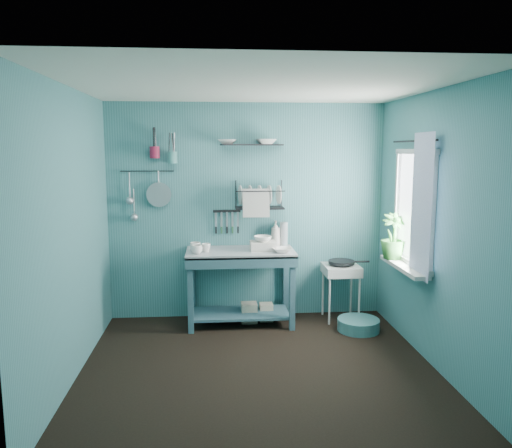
{
  "coord_description": "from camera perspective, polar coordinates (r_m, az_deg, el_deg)",
  "views": [
    {
      "loc": [
        -0.38,
        -4.27,
        1.97
      ],
      "look_at": [
        0.05,
        0.85,
        1.2
      ],
      "focal_mm": 35.0,
      "sensor_mm": 36.0,
      "label": 1
    }
  ],
  "objects": [
    {
      "name": "wall_front",
      "position": [
        2.89,
        2.95,
        -5.93
      ],
      "size": [
        3.2,
        0.0,
        3.2
      ],
      "primitive_type": "plane",
      "rotation": [
        -1.57,
        0.0,
        0.0
      ],
      "color": "#3A7377",
      "rests_on": "ground"
    },
    {
      "name": "wall_back",
      "position": [
        5.83,
        -1.03,
        1.42
      ],
      "size": [
        3.2,
        0.0,
        3.2
      ],
      "primitive_type": "plane",
      "rotation": [
        1.57,
        0.0,
        0.0
      ],
      "color": "#3A7377",
      "rests_on": "ground"
    },
    {
      "name": "ladle_outer",
      "position": [
        5.82,
        -14.27,
        4.28
      ],
      "size": [
        0.01,
        0.01,
        0.3
      ],
      "primitive_type": "cylinder",
      "color": "#A9ACB1",
      "rests_on": "wall_back"
    },
    {
      "name": "counter_bowl",
      "position": [
        5.48,
        3.0,
        -2.97
      ],
      "size": [
        0.22,
        0.22,
        0.05
      ],
      "primitive_type": "imported",
      "color": "white",
      "rests_on": "work_counter"
    },
    {
      "name": "curtain",
      "position": [
        4.84,
        18.35,
        1.92
      ],
      "size": [
        0.0,
        1.35,
        1.35
      ],
      "primitive_type": "plane",
      "rotation": [
        1.57,
        0.0,
        1.57
      ],
      "color": "white",
      "rests_on": "wall_right"
    },
    {
      "name": "colander",
      "position": [
        5.78,
        -11.04,
        3.32
      ],
      "size": [
        0.28,
        0.03,
        0.28
      ],
      "primitive_type": "cylinder",
      "rotation": [
        1.54,
        0.0,
        0.0
      ],
      "color": "#A9ACB1",
      "rests_on": "wall_back"
    },
    {
      "name": "upper_shelf",
      "position": [
        5.69,
        -0.47,
        9.04
      ],
      "size": [
        0.72,
        0.3,
        0.01
      ],
      "primitive_type": "cube",
      "rotation": [
        0.0,
        0.0,
        0.17
      ],
      "color": "black",
      "rests_on": "wall_back"
    },
    {
      "name": "utensil_cup_magenta",
      "position": [
        5.73,
        -11.51,
        8.03
      ],
      "size": [
        0.11,
        0.11,
        0.13
      ],
      "primitive_type": "cylinder",
      "color": "maroon",
      "rests_on": "wall_back"
    },
    {
      "name": "ladle_inner",
      "position": [
        5.83,
        -13.79,
        2.44
      ],
      "size": [
        0.01,
        0.01,
        0.3
      ],
      "primitive_type": "cylinder",
      "color": "#A9ACB1",
      "rests_on": "wall_back"
    },
    {
      "name": "ceiling",
      "position": [
        4.32,
        0.3,
        15.56
      ],
      "size": [
        3.2,
        3.2,
        0.0
      ],
      "primitive_type": "plane",
      "rotation": [
        3.14,
        0.0,
        0.0
      ],
      "color": "silver",
      "rests_on": "ground"
    },
    {
      "name": "shelf_bowl_right",
      "position": [
        5.7,
        1.17,
        9.23
      ],
      "size": [
        0.25,
        0.25,
        0.06
      ],
      "primitive_type": "imported",
      "rotation": [
        0.0,
        0.0,
        0.08
      ],
      "color": "white",
      "rests_on": "upper_shelf"
    },
    {
      "name": "dish_rack",
      "position": [
        5.69,
        0.41,
        3.36
      ],
      "size": [
        0.58,
        0.33,
        0.32
      ],
      "primitive_type": "cube",
      "rotation": [
        0.0,
        0.0,
        -0.17
      ],
      "color": "black",
      "rests_on": "wall_back"
    },
    {
      "name": "floor_basin",
      "position": [
        5.69,
        11.62,
        -11.21
      ],
      "size": [
        0.46,
        0.46,
        0.13
      ],
      "primitive_type": "cylinder",
      "color": "teal",
      "rests_on": "floor"
    },
    {
      "name": "curtain_rod",
      "position": [
        5.1,
        17.55,
        9.03
      ],
      "size": [
        0.02,
        1.05,
        0.02
      ],
      "primitive_type": "cylinder",
      "rotation": [
        1.57,
        0.0,
        0.0
      ],
      "color": "black",
      "rests_on": "wall_right"
    },
    {
      "name": "storage_tin_large",
      "position": [
        5.83,
        -0.79,
        -10.07
      ],
      "size": [
        0.18,
        0.18,
        0.22
      ],
      "primitive_type": "cube",
      "color": "tan",
      "rests_on": "floor"
    },
    {
      "name": "soap_bottle",
      "position": [
        5.79,
        2.25,
        -1.1
      ],
      "size": [
        0.11,
        0.12,
        0.3
      ],
      "primitive_type": "imported",
      "color": "beige",
      "rests_on": "work_counter"
    },
    {
      "name": "hotplate_stand",
      "position": [
        5.94,
        9.65,
        -7.7
      ],
      "size": [
        0.43,
        0.43,
        0.65
      ],
      "primitive_type": "cube",
      "rotation": [
        0.0,
        0.0,
        -0.07
      ],
      "color": "beige",
      "rests_on": "floor"
    },
    {
      "name": "hook_rail",
      "position": [
        5.8,
        -12.35,
        5.93
      ],
      "size": [
        0.6,
        0.01,
        0.01
      ],
      "primitive_type": "cylinder",
      "rotation": [
        0.0,
        1.57,
        0.0
      ],
      "color": "black",
      "rests_on": "wall_back"
    },
    {
      "name": "knife_strip",
      "position": [
        5.79,
        -3.35,
        1.48
      ],
      "size": [
        0.32,
        0.03,
        0.03
      ],
      "primitive_type": "cube",
      "rotation": [
        0.0,
        0.0,
        0.04
      ],
      "color": "black",
      "rests_on": "wall_back"
    },
    {
      "name": "shelf_bowl_left",
      "position": [
        5.67,
        -3.32,
        9.03
      ],
      "size": [
        0.24,
        0.24,
        0.05
      ],
      "primitive_type": "imported",
      "rotation": [
        0.0,
        0.0,
        -0.15
      ],
      "color": "white",
      "rests_on": "upper_shelf"
    },
    {
      "name": "potted_plant",
      "position": [
        5.42,
        15.43,
        -1.35
      ],
      "size": [
        0.29,
        0.29,
        0.48
      ],
      "primitive_type": "imported",
      "rotation": [
        0.0,
        0.0,
        0.09
      ],
      "color": "#2D6F2C",
      "rests_on": "windowsill"
    },
    {
      "name": "wall_left",
      "position": [
        4.5,
        -20.46,
        -1.23
      ],
      "size": [
        0.0,
        3.0,
        3.0
      ],
      "primitive_type": "plane",
      "rotation": [
        1.57,
        0.0,
        1.57
      ],
      "color": "#3A7377",
      "rests_on": "ground"
    },
    {
      "name": "wall_right",
      "position": [
        4.76,
        19.83,
        -0.68
      ],
      "size": [
        0.0,
        3.0,
        3.0
      ],
      "primitive_type": "plane",
      "rotation": [
        1.57,
        0.0,
        -1.57
      ],
      "color": "#3A7377",
      "rests_on": "ground"
    },
    {
      "name": "utensil_cup_teal",
      "position": [
        5.71,
        -9.54,
        7.51
      ],
      "size": [
        0.11,
        0.11,
        0.13
      ],
      "primitive_type": "cylinder",
      "color": "teal",
      "rests_on": "wall_back"
    },
    {
      "name": "mug_left",
      "position": [
        5.42,
        -6.79,
        -2.92
      ],
      "size": [
        0.12,
        0.12,
        0.1
      ],
      "primitive_type": "imported",
      "color": "white",
      "rests_on": "work_counter"
    },
    {
      "name": "work_counter",
      "position": [
        5.69,
        -1.77,
        -7.23
      ],
      "size": [
        1.26,
        0.72,
        0.85
      ],
      "primitive_type": "cube",
      "rotation": [
        0.0,
        0.0,
        0.1
      ],
      "color": "#2D5460",
      "rests_on": "floor"
    },
    {
      "name": "window_glass",
      "position": [
        5.15,
        17.69,
        1.76
      ],
      "size": [
        0.0,
        1.1,
        1.1
      ],
      "primitive_type": "plane",
      "rotation": [
        1.57,
        0.0,
        1.57
      ],
      "color": "white",
      "rests_on": "wall_right"
    },
    {
      "name": "windowsill",
      "position": [
        5.21,
        16.53,
        -4.69
      ],
      "size": [
        0.16,
        0.95,
        0.04
      ],
      "primitive_type": "cube",
      "color": "beige",
      "rests_on": "wall_right"
    },
    {
      "name": "storage_tin_small",
      "position": [
        5.88,
        1.16,
        -10.02
      ],
      "size": [
        0.15,
        0.15,
        0.2
      ],
      "primitive_type": "cube",
      "color": "tan",
      "rests_on": "floor"
    },
    {
      "name": "wash_tub",
      "position": [
        5.57,
        0.78,
        -2.51
      ],
      "size": [
        0.28,
        0.22,
        0.1
      ],
      "primitive_type": "cube",
      "color": "beige",
      "rests_on": "work_counter"
    },
    {
      "name": "tub_bowl",
      "position": [
        5.56,
        0.79,
        -1.7
      ],
      "size": [
        0.2,
        0.19,
        0.06
      ],
      "primitive_type": "imported",
      "color": "white",
      "rests_on": "wash_tub"
    },
    {
      "name": "mug_mid",
      "position": [
        5.51,
        -5.72,
        -2.72
      ],
      "size": [
        0.14,
        0.14,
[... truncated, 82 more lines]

